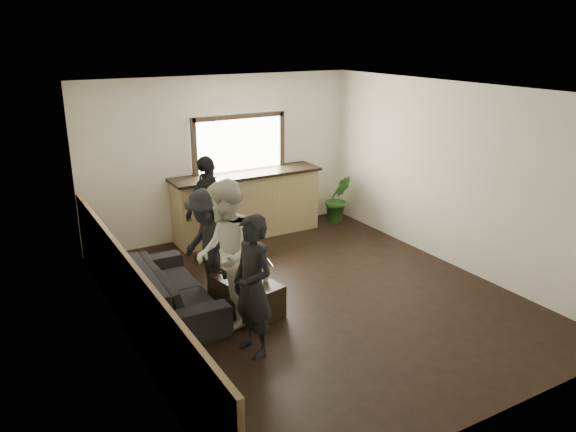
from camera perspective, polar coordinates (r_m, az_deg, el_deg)
ground at (r=7.84m, az=2.59°, el=-8.15°), size 5.00×6.00×0.01m
room_shell at (r=6.96m, az=-2.38°, el=1.39°), size 5.01×6.01×2.80m
bar_counter at (r=9.95m, az=-4.22°, el=1.58°), size 2.70×0.68×2.13m
sofa at (r=7.51m, az=-11.56°, el=-7.22°), size 0.86×2.08×0.60m
coffee_table at (r=7.39m, az=-4.27°, el=-8.05°), size 0.73×1.06×0.43m
cup_a at (r=7.33m, az=-5.45°, el=-6.04°), size 0.16×0.16×0.09m
cup_b at (r=7.23m, az=-2.29°, el=-6.29°), size 0.14×0.14×0.10m
potted_plant at (r=10.73m, az=5.11°, el=1.78°), size 0.58×0.51×0.91m
person_a at (r=6.23m, az=-3.59°, el=-7.13°), size 0.51×0.65×1.63m
person_b at (r=6.79m, az=-6.37°, el=-3.99°), size 0.99×1.10×1.85m
person_c at (r=7.50m, az=-8.19°, el=-3.07°), size 0.71×1.08×1.56m
person_d at (r=8.85m, az=-8.02°, el=0.72°), size 1.07×0.82×1.69m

